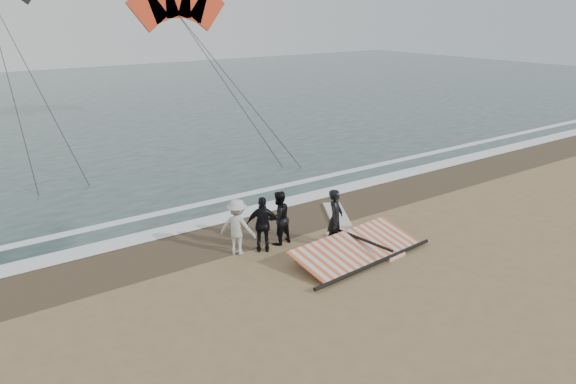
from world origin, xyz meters
The scene contains 11 objects.
ground centered at (0.00, 0.00, 0.00)m, with size 120.00×120.00×0.00m, color #8C704C.
sea centered at (0.00, 33.00, 0.01)m, with size 120.00×54.00×0.02m, color #233838.
wet_sand centered at (0.00, 4.50, 0.01)m, with size 120.00×2.80×0.01m, color #4C3D2B.
foam_near centered at (0.00, 5.90, 0.03)m, with size 120.00×0.90×0.01m, color white.
foam_far centered at (0.00, 7.60, 0.03)m, with size 120.00×0.45×0.01m, color white.
man_main centered at (0.23, 1.87, 0.89)m, with size 0.65×0.43×1.79m, color black.
board_white centered at (0.96, 1.35, 0.05)m, with size 0.72×2.57×0.10m, color white.
board_cream centered at (1.94, 3.73, 0.05)m, with size 0.63×2.35×0.10m, color beige.
trio_cluster centered at (-1.82, 3.00, 0.84)m, with size 2.42×1.37×1.70m.
sail_rig centered at (0.13, 0.99, 0.20)m, with size 4.75×2.08×0.52m.
kite_red centered at (4.59, 20.73, 6.80)m, with size 6.64×5.85×13.16m.
Camera 1 is at (-10.24, -9.97, 6.91)m, focal length 35.00 mm.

